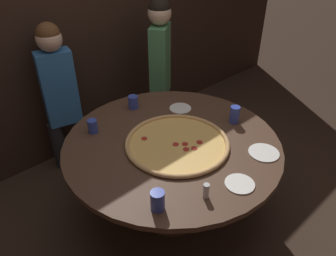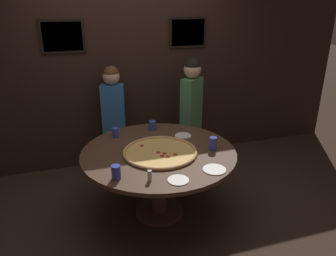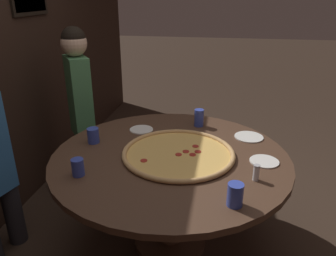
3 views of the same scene
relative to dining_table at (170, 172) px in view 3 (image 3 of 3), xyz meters
The scene contains 12 objects.
ground_plane 0.61m from the dining_table, ahead, with size 24.00×24.00×0.00m, color #38281E.
dining_table is the anchor object (origin of this frame).
giant_pizza 0.16m from the dining_table, 85.98° to the right, with size 0.75×0.75×0.03m.
drink_cup_far_right 0.61m from the dining_table, 81.19° to the left, with size 0.08×0.08×0.11m, color #384CB7.
drink_cup_near_left 0.63m from the dining_table, 126.22° to the left, with size 0.07×0.07×0.10m, color #384CB7.
drink_cup_beside_pizza 0.67m from the dining_table, 140.18° to the right, with size 0.08×0.08×0.12m, color #384CB7.
drink_cup_near_right 0.59m from the dining_table, 14.92° to the right, with size 0.07×0.07×0.14m, color #384CB7.
white_plate_near_front 0.62m from the dining_table, 89.88° to the right, with size 0.18×0.18×0.01m, color white.
white_plate_right_side 0.66m from the dining_table, 54.92° to the right, with size 0.21×0.21×0.01m, color white.
white_plate_far_back 0.49m from the dining_table, 38.35° to the left, with size 0.18×0.18×0.01m, color white.
condiment_shaker 0.61m from the dining_table, 113.40° to the right, with size 0.04×0.04×0.10m.
diner_far_right 1.21m from the dining_table, 52.72° to the left, with size 0.37×0.33×1.48m.
Camera 3 is at (-1.91, -0.32, 1.74)m, focal length 35.00 mm.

